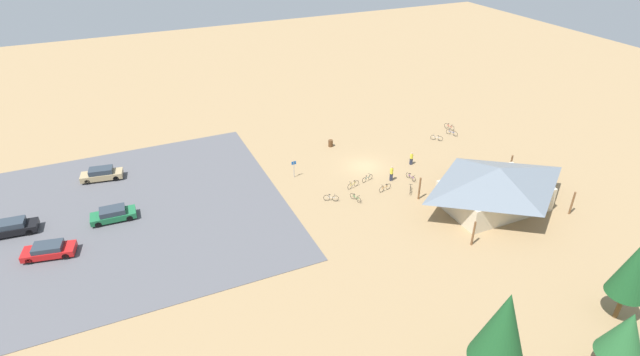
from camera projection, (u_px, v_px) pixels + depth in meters
The scene contains 24 objects.
ground at pixel (364, 167), 59.97m from camera, with size 160.00×160.00×0.00m, color #9E7F56.
parking_lot_asphalt at pixel (125, 215), 50.92m from camera, with size 32.25×30.46×0.05m, color #56565B.
bike_pavilion at pixel (496, 185), 51.05m from camera, with size 13.10×9.27×4.67m.
trash_bin at pixel (331, 143), 64.54m from camera, with size 0.60×0.60×0.90m, color brown.
lot_sign at pixel (294, 167), 57.03m from camera, with size 0.56×0.08×2.20m.
pine_mideast at pixel (635, 268), 36.18m from camera, with size 2.93×2.93×7.54m.
pine_center at pixel (626, 335), 32.14m from camera, with size 3.04×3.04×5.76m.
pine_far_west at pixel (503, 328), 30.28m from camera, with size 3.58×3.58×8.49m.
bicycle_white_near_porch at pixel (437, 138), 66.18m from camera, with size 1.16×1.25×0.82m.
bicycle_red_near_sign at pixel (449, 127), 69.25m from camera, with size 0.58×1.72×0.83m.
bicycle_blue_edge_south at pixel (452, 133), 67.61m from camera, with size 0.76×1.63×0.81m.
bicycle_purple_trailside at pixel (411, 177), 57.06m from camera, with size 0.48×1.69×0.74m.
bicycle_orange_yard_front at pixel (385, 188), 54.90m from camera, with size 1.71×0.53×0.85m.
bicycle_green_mid_cluster at pixel (356, 198), 53.14m from camera, with size 0.60×1.68×0.81m.
bicycle_black_back_row at pixel (410, 189), 54.71m from camera, with size 1.02×1.41×0.75m.
bicycle_yellow_edge_north at pixel (353, 185), 55.49m from camera, with size 1.68×0.62×0.88m.
bicycle_teal_yard_center at pixel (367, 178), 56.78m from camera, with size 1.62×0.62×0.79m.
bicycle_silver_yard_left at pixel (331, 198), 53.08m from camera, with size 1.47×0.92×0.84m.
car_black_near_entry at pixel (12, 227), 47.75m from camera, with size 4.69×2.21×1.43m.
car_tan_by_curb at pixel (102, 174), 56.85m from camera, with size 4.78×2.43×1.45m.
car_green_far_end at pixel (113, 214), 49.79m from camera, with size 4.44×2.02×1.34m.
car_red_mid_lot at pixel (49, 250), 44.81m from camera, with size 4.75×2.68×1.27m.
visitor_crossing_yard at pixel (411, 158), 60.04m from camera, with size 0.36×0.36×1.63m.
visitor_at_bikes at pixel (391, 173), 56.59m from camera, with size 0.37×0.36×1.85m.
Camera 1 is at (26.51, 45.72, 28.88)m, focal length 27.59 mm.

